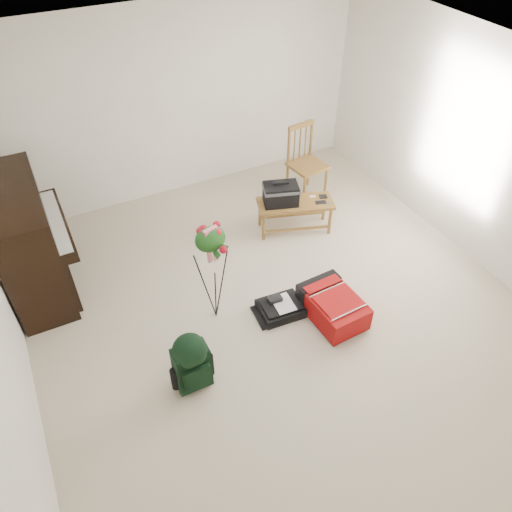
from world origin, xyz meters
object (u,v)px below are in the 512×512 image
dining_chair (306,163)px  flower_stand (213,275)px  bench (286,199)px  green_backpack (191,360)px  red_suitcase (330,303)px  piano (29,243)px  black_duffel (281,308)px

dining_chair → flower_stand: flower_stand is taller
bench → green_backpack: bench is taller
red_suitcase → dining_chair: bearing=62.8°
bench → flower_stand: (-1.36, -0.92, 0.09)m
bench → green_backpack: 2.48m
piano → dining_chair: bearing=3.3°
flower_stand → black_duffel: bearing=-38.4°
piano → flower_stand: 2.06m
black_duffel → flower_stand: bearing=161.4°
red_suitcase → black_duffel: 0.53m
piano → dining_chair: size_ratio=1.48×
dining_chair → flower_stand: 2.55m
bench → flower_stand: size_ratio=0.82×
black_duffel → green_backpack: bearing=-155.7°
piano → red_suitcase: (2.65, -1.86, -0.44)m
piano → red_suitcase: size_ratio=2.06×
bench → red_suitcase: size_ratio=1.39×
dining_chair → red_suitcase: dining_chair is taller
black_duffel → dining_chair: bearing=57.1°
dining_chair → red_suitcase: bearing=-121.5°
bench → dining_chair: size_ratio=0.99×
green_backpack → black_duffel: bearing=19.4°
red_suitcase → black_duffel: bearing=148.0°
piano → green_backpack: size_ratio=2.33×
piano → black_duffel: bearing=-36.3°
green_backpack → flower_stand: (0.52, 0.69, 0.25)m
piano → black_duffel: size_ratio=3.09×
red_suitcase → green_backpack: bearing=-177.1°
dining_chair → green_backpack: dining_chair is taller
green_backpack → flower_stand: size_ratio=0.52×
dining_chair → green_backpack: 3.39m
red_suitcase → black_duffel: size_ratio=1.50×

